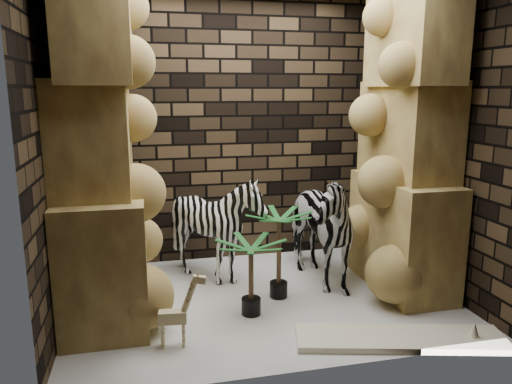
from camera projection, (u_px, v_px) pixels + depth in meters
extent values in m
plane|color=silver|center=(263.00, 298.00, 4.64)|extent=(3.50, 3.50, 0.00)
plane|color=black|center=(237.00, 130.00, 5.52)|extent=(3.50, 0.00, 3.50)
plane|color=black|center=(310.00, 160.00, 3.13)|extent=(3.50, 0.00, 3.50)
plane|color=black|center=(54.00, 146.00, 3.94)|extent=(0.00, 3.00, 3.00)
plane|color=black|center=(439.00, 137.00, 4.71)|extent=(0.00, 3.00, 3.00)
imported|color=white|center=(313.00, 216.00, 4.91)|extent=(0.80, 1.25, 1.39)
imported|color=white|center=(216.00, 233.00, 4.98)|extent=(1.00, 1.20, 1.03)
cube|color=#FBF2CD|center=(400.00, 339.00, 3.84)|extent=(1.68, 0.79, 0.05)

